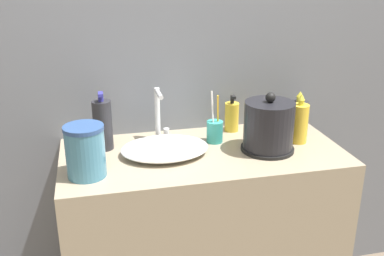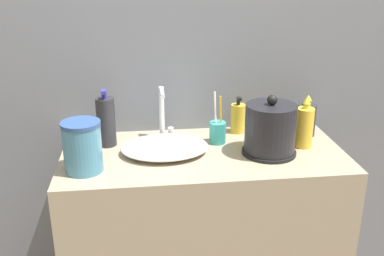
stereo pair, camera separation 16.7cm
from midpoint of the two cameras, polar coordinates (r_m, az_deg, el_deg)
The scene contains 11 objects.
wall_back at distance 1.85m, azimuth 3.02°, elevation 14.06°, with size 6.00×0.04×2.60m.
vanity_counter at distance 1.92m, azimuth 3.92°, elevation -14.41°, with size 1.07×0.50×0.82m.
sink_basin at distance 1.69m, azimuth -0.68°, elevation -2.49°, with size 0.33×0.25×0.05m.
faucet at distance 1.80m, azimuth -1.05°, elevation 2.07°, with size 0.06×0.12×0.21m.
electric_kettle at distance 1.71m, azimuth 12.68°, elevation -0.40°, with size 0.20×0.20×0.23m.
toothbrush_cup at distance 1.79m, azimuth 5.95°, elevation -0.54°, with size 0.07×0.07×0.21m.
lotion_bottle at distance 1.76m, azimuth -8.21°, elevation 0.77°, with size 0.07×0.07×0.23m.
shampoo_bottle at distance 1.90m, azimuth 8.35°, elevation 1.22°, with size 0.06×0.06×0.16m.
mouthwash_bottle at distance 1.81m, azimuth 16.67°, elevation 0.11°, with size 0.07×0.07×0.20m.
hand_cream_bottle at distance 1.93m, azimuth 16.74°, elevation 1.04°, with size 0.08×0.08×0.18m.
water_pitcher at distance 1.56m, azimuth -10.79°, elevation -2.40°, with size 0.13×0.13×0.18m.
Camera 2 is at (-0.23, -1.30, 1.52)m, focal length 42.00 mm.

